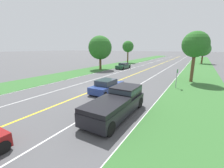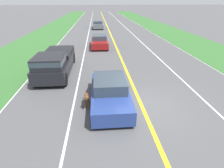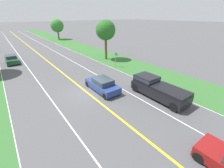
{
  "view_description": "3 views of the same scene",
  "coord_description": "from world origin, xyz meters",
  "px_view_note": "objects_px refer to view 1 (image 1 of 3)",
  "views": [
    {
      "loc": [
        9.84,
        -13.48,
        4.61
      ],
      "look_at": [
        2.09,
        -0.17,
        0.89
      ],
      "focal_mm": 24.0,
      "sensor_mm": 36.0,
      "label": 1
    },
    {
      "loc": [
        2.16,
        7.4,
        4.91
      ],
      "look_at": [
        1.5,
        -0.4,
        1.12
      ],
      "focal_mm": 28.0,
      "sensor_mm": 36.0,
      "label": 2
    },
    {
      "loc": [
        -6.24,
        -12.68,
        7.47
      ],
      "look_at": [
        2.41,
        -1.09,
        0.76
      ],
      "focal_mm": 24.0,
      "sensor_mm": 36.0,
      "label": 3
    }
  ],
  "objects_px": {
    "roadside_tree_right_near": "(195,45)",
    "oncoming_car": "(123,66)",
    "ego_car": "(107,86)",
    "roadside_tree_right_far": "(203,49)",
    "pickup_truck": "(117,102)",
    "dog": "(118,88)",
    "roadside_tree_left_near": "(100,48)",
    "street_sign": "(177,76)",
    "roadside_tree_left_far": "(128,47)"
  },
  "relations": [
    {
      "from": "roadside_tree_right_near",
      "to": "oncoming_car",
      "type": "bearing_deg",
      "value": 151.91
    },
    {
      "from": "ego_car",
      "to": "roadside_tree_right_far",
      "type": "xyz_separation_m",
      "value": [
        8.79,
        39.55,
        3.6
      ]
    },
    {
      "from": "pickup_truck",
      "to": "dog",
      "type": "bearing_deg",
      "value": 117.91
    },
    {
      "from": "oncoming_car",
      "to": "roadside_tree_right_far",
      "type": "xyz_separation_m",
      "value": [
        15.49,
        21.83,
        3.62
      ]
    },
    {
      "from": "dog",
      "to": "roadside_tree_left_near",
      "type": "distance_m",
      "value": 18.47
    },
    {
      "from": "pickup_truck",
      "to": "oncoming_car",
      "type": "xyz_separation_m",
      "value": [
        -10.29,
        22.05,
        -0.29
      ]
    },
    {
      "from": "dog",
      "to": "street_sign",
      "type": "height_order",
      "value": "street_sign"
    },
    {
      "from": "dog",
      "to": "roadside_tree_left_far",
      "type": "distance_m",
      "value": 33.62
    },
    {
      "from": "roadside_tree_left_near",
      "to": "oncoming_car",
      "type": "bearing_deg",
      "value": 45.06
    },
    {
      "from": "roadside_tree_right_far",
      "to": "pickup_truck",
      "type": "bearing_deg",
      "value": -96.76
    },
    {
      "from": "roadside_tree_left_far",
      "to": "oncoming_car",
      "type": "bearing_deg",
      "value": -69.66
    },
    {
      "from": "ego_car",
      "to": "dog",
      "type": "distance_m",
      "value": 1.21
    },
    {
      "from": "ego_car",
      "to": "roadside_tree_left_near",
      "type": "distance_m",
      "value": 17.9
    },
    {
      "from": "roadside_tree_left_far",
      "to": "street_sign",
      "type": "xyz_separation_m",
      "value": [
        17.77,
        -25.47,
        -3.55
      ]
    },
    {
      "from": "ego_car",
      "to": "street_sign",
      "type": "relative_size",
      "value": 1.94
    },
    {
      "from": "street_sign",
      "to": "roadside_tree_left_far",
      "type": "bearing_deg",
      "value": 124.9
    },
    {
      "from": "roadside_tree_right_far",
      "to": "roadside_tree_left_near",
      "type": "relative_size",
      "value": 0.88
    },
    {
      "from": "ego_car",
      "to": "roadside_tree_left_near",
      "type": "height_order",
      "value": "roadside_tree_left_near"
    },
    {
      "from": "roadside_tree_right_far",
      "to": "roadside_tree_left_near",
      "type": "height_order",
      "value": "roadside_tree_left_near"
    },
    {
      "from": "roadside_tree_right_near",
      "to": "roadside_tree_right_far",
      "type": "height_order",
      "value": "roadside_tree_right_near"
    },
    {
      "from": "street_sign",
      "to": "roadside_tree_right_near",
      "type": "bearing_deg",
      "value": 73.72
    },
    {
      "from": "pickup_truck",
      "to": "roadside_tree_right_near",
      "type": "distance_m",
      "value": 15.54
    },
    {
      "from": "oncoming_car",
      "to": "roadside_tree_right_near",
      "type": "relative_size",
      "value": 0.65
    },
    {
      "from": "roadside_tree_right_near",
      "to": "roadside_tree_left_far",
      "type": "relative_size",
      "value": 1.0
    },
    {
      "from": "roadside_tree_left_far",
      "to": "street_sign",
      "type": "bearing_deg",
      "value": -55.1
    },
    {
      "from": "ego_car",
      "to": "roadside_tree_left_far",
      "type": "height_order",
      "value": "roadside_tree_left_far"
    },
    {
      "from": "dog",
      "to": "roadside_tree_left_near",
      "type": "relative_size",
      "value": 0.17
    },
    {
      "from": "pickup_truck",
      "to": "roadside_tree_right_far",
      "type": "bearing_deg",
      "value": 83.24
    },
    {
      "from": "roadside_tree_left_near",
      "to": "street_sign",
      "type": "distance_m",
      "value": 18.89
    },
    {
      "from": "ego_car",
      "to": "pickup_truck",
      "type": "xyz_separation_m",
      "value": [
        3.59,
        -4.33,
        0.27
      ]
    },
    {
      "from": "roadside_tree_right_near",
      "to": "roadside_tree_left_near",
      "type": "relative_size",
      "value": 0.95
    },
    {
      "from": "oncoming_car",
      "to": "ego_car",
      "type": "bearing_deg",
      "value": 110.71
    },
    {
      "from": "roadside_tree_right_near",
      "to": "street_sign",
      "type": "height_order",
      "value": "roadside_tree_right_near"
    },
    {
      "from": "roadside_tree_left_near",
      "to": "roadside_tree_left_far",
      "type": "distance_m",
      "value": 17.05
    },
    {
      "from": "roadside_tree_right_near",
      "to": "roadside_tree_left_near",
      "type": "height_order",
      "value": "roadside_tree_left_near"
    },
    {
      "from": "roadside_tree_left_far",
      "to": "roadside_tree_left_near",
      "type": "bearing_deg",
      "value": -86.01
    },
    {
      "from": "ego_car",
      "to": "oncoming_car",
      "type": "height_order",
      "value": "ego_car"
    },
    {
      "from": "oncoming_car",
      "to": "roadside_tree_right_far",
      "type": "distance_m",
      "value": 27.01
    },
    {
      "from": "oncoming_car",
      "to": "roadside_tree_left_far",
      "type": "relative_size",
      "value": 0.65
    },
    {
      "from": "pickup_truck",
      "to": "roadside_tree_left_far",
      "type": "xyz_separation_m",
      "value": [
        -15.21,
        35.32,
        4.06
      ]
    },
    {
      "from": "dog",
      "to": "roadside_tree_right_near",
      "type": "bearing_deg",
      "value": 52.95
    },
    {
      "from": "pickup_truck",
      "to": "roadside_tree_right_far",
      "type": "height_order",
      "value": "roadside_tree_right_far"
    },
    {
      "from": "ego_car",
      "to": "roadside_tree_left_far",
      "type": "relative_size",
      "value": 0.64
    },
    {
      "from": "pickup_truck",
      "to": "roadside_tree_left_far",
      "type": "distance_m",
      "value": 38.66
    },
    {
      "from": "dog",
      "to": "oncoming_car",
      "type": "xyz_separation_m",
      "value": [
        -7.88,
        17.5,
        0.1
      ]
    },
    {
      "from": "roadside_tree_right_far",
      "to": "street_sign",
      "type": "bearing_deg",
      "value": -94.43
    },
    {
      "from": "roadside_tree_left_near",
      "to": "street_sign",
      "type": "xyz_separation_m",
      "value": [
        16.58,
        -8.46,
        -3.22
      ]
    },
    {
      "from": "roadside_tree_left_near",
      "to": "roadside_tree_right_far",
      "type": "bearing_deg",
      "value": 53.07
    },
    {
      "from": "roadside_tree_right_far",
      "to": "roadside_tree_left_far",
      "type": "xyz_separation_m",
      "value": [
        -20.41,
        -8.56,
        0.74
      ]
    },
    {
      "from": "pickup_truck",
      "to": "roadside_tree_left_near",
      "type": "distance_m",
      "value": 23.36
    }
  ]
}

